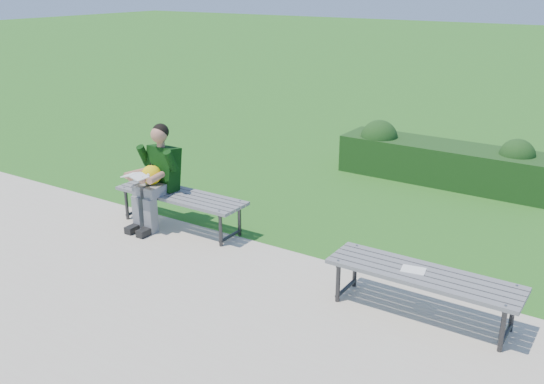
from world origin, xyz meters
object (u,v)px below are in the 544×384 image
(bench_left, at_px, (180,198))
(seated_boy, at_px, (156,174))
(hedge, at_px, (440,160))
(bench_right, at_px, (423,278))
(paper_sheet, at_px, (413,270))

(bench_left, bearing_deg, seated_boy, -162.27)
(hedge, bearing_deg, bench_right, -73.79)
(bench_right, distance_m, seated_boy, 3.66)
(bench_right, bearing_deg, seated_boy, 175.01)
(hedge, distance_m, bench_left, 4.26)
(bench_right, xyz_separation_m, paper_sheet, (-0.10, -0.00, 0.06))
(bench_right, bearing_deg, hedge, 106.21)
(bench_left, bearing_deg, hedge, 59.92)
(bench_right, xyz_separation_m, seated_boy, (-3.63, 0.32, 0.30))
(hedge, height_order, paper_sheet, hedge)
(seated_boy, height_order, paper_sheet, seated_boy)
(bench_left, distance_m, seated_boy, 0.43)
(bench_left, bearing_deg, paper_sheet, -7.28)
(paper_sheet, bearing_deg, bench_right, 0.00)
(hedge, xyz_separation_m, seated_boy, (-2.44, -3.79, 0.36))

